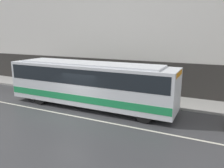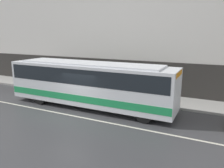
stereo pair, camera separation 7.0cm
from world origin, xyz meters
name	(u,v)px [view 1 (the left image)]	position (x,y,z in m)	size (l,w,h in m)	color
ground_plane	(73,116)	(0.00, 0.00, 0.00)	(60.00, 60.00, 0.00)	#38383A
sidewalk	(111,94)	(0.00, 5.38, 0.08)	(60.00, 2.77, 0.17)	gray
building_facade	(119,21)	(0.00, 6.91, 6.00)	(60.00, 0.35, 12.42)	silver
lane_stripe	(73,116)	(0.00, 0.00, 0.00)	(54.00, 0.14, 0.01)	beige
transit_bus	(89,82)	(-0.03, 1.96, 1.74)	(11.80, 2.49, 3.09)	silver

